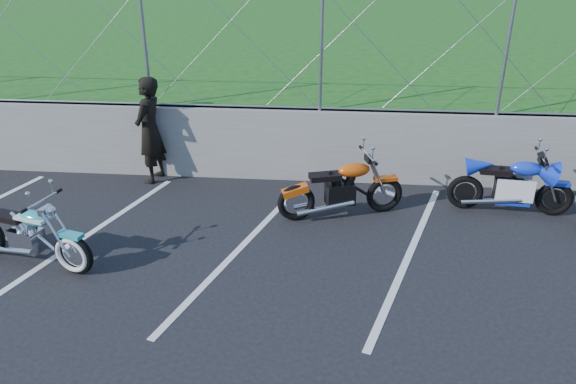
# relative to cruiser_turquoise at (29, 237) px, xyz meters

# --- Properties ---
(ground) EXTENTS (90.00, 90.00, 0.00)m
(ground) POSITION_rel_cruiser_turquoise_xyz_m (2.78, -0.29, -0.42)
(ground) COLOR black
(ground) RESTS_ON ground
(retaining_wall) EXTENTS (30.00, 0.22, 1.30)m
(retaining_wall) POSITION_rel_cruiser_turquoise_xyz_m (2.78, 3.21, 0.23)
(retaining_wall) COLOR slate
(retaining_wall) RESTS_ON ground
(grass_field) EXTENTS (30.00, 20.00, 1.30)m
(grass_field) POSITION_rel_cruiser_turquoise_xyz_m (2.78, 13.21, 0.23)
(grass_field) COLOR #194E14
(grass_field) RESTS_ON ground
(chain_link_fence) EXTENTS (28.00, 0.03, 2.00)m
(chain_link_fence) POSITION_rel_cruiser_turquoise_xyz_m (2.78, 3.21, 1.88)
(chain_link_fence) COLOR gray
(chain_link_fence) RESTS_ON retaining_wall
(parking_lines) EXTENTS (18.29, 4.31, 0.01)m
(parking_lines) POSITION_rel_cruiser_turquoise_xyz_m (3.98, 0.71, -0.41)
(parking_lines) COLOR silver
(parking_lines) RESTS_ON ground
(cruiser_turquoise) EXTENTS (2.03, 0.75, 1.03)m
(cruiser_turquoise) POSITION_rel_cruiser_turquoise_xyz_m (0.00, 0.00, 0.00)
(cruiser_turquoise) COLOR black
(cruiser_turquoise) RESTS_ON ground
(naked_orange) EXTENTS (2.00, 0.80, 1.02)m
(naked_orange) POSITION_rel_cruiser_turquoise_xyz_m (4.22, 1.79, 0.02)
(naked_orange) COLOR black
(naked_orange) RESTS_ON ground
(sportbike_blue) EXTENTS (1.95, 0.69, 1.01)m
(sportbike_blue) POSITION_rel_cruiser_turquoise_xyz_m (6.91, 2.16, 0.02)
(sportbike_blue) COLOR black
(sportbike_blue) RESTS_ON ground
(person_standing) EXTENTS (0.57, 0.76, 1.90)m
(person_standing) POSITION_rel_cruiser_turquoise_xyz_m (0.80, 2.91, 0.54)
(person_standing) COLOR black
(person_standing) RESTS_ON ground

